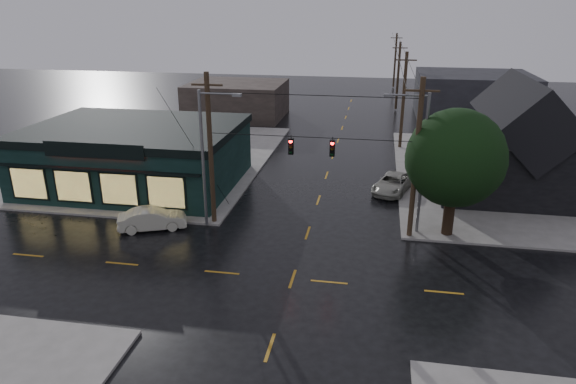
% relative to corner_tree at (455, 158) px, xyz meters
% --- Properties ---
extents(ground_plane, '(160.00, 160.00, 0.00)m').
position_rel_corner_tree_xyz_m(ground_plane, '(-8.89, -7.17, -5.20)').
color(ground_plane, black).
extents(sidewalk_nw, '(28.00, 28.00, 0.15)m').
position_rel_corner_tree_xyz_m(sidewalk_nw, '(-28.89, 12.83, -5.12)').
color(sidewalk_nw, gray).
rests_on(sidewalk_nw, ground).
extents(sidewalk_ne, '(28.00, 28.00, 0.15)m').
position_rel_corner_tree_xyz_m(sidewalk_ne, '(11.11, 12.83, -5.12)').
color(sidewalk_ne, gray).
rests_on(sidewalk_ne, ground).
extents(pizza_shop, '(16.30, 12.34, 4.90)m').
position_rel_corner_tree_xyz_m(pizza_shop, '(-23.89, 5.77, -2.64)').
color(pizza_shop, black).
rests_on(pizza_shop, ground).
extents(ne_building, '(12.60, 11.60, 8.75)m').
position_rel_corner_tree_xyz_m(ne_building, '(6.11, 9.83, -0.72)').
color(ne_building, black).
rests_on(ne_building, ground).
extents(corner_tree, '(6.09, 6.09, 8.12)m').
position_rel_corner_tree_xyz_m(corner_tree, '(0.00, 0.00, 0.00)').
color(corner_tree, black).
rests_on(corner_tree, ground).
extents(utility_pole_nw, '(2.00, 0.32, 10.15)m').
position_rel_corner_tree_xyz_m(utility_pole_nw, '(-15.39, -0.67, -5.20)').
color(utility_pole_nw, black).
rests_on(utility_pole_nw, ground).
extents(utility_pole_ne, '(2.00, 0.32, 10.15)m').
position_rel_corner_tree_xyz_m(utility_pole_ne, '(-2.39, -0.67, -5.20)').
color(utility_pole_ne, black).
rests_on(utility_pole_ne, ground).
extents(utility_pole_far_a, '(2.00, 0.32, 9.65)m').
position_rel_corner_tree_xyz_m(utility_pole_far_a, '(-2.39, 20.83, -5.20)').
color(utility_pole_far_a, black).
rests_on(utility_pole_far_a, ground).
extents(utility_pole_far_b, '(2.00, 0.32, 9.15)m').
position_rel_corner_tree_xyz_m(utility_pole_far_b, '(-2.39, 40.83, -5.20)').
color(utility_pole_far_b, black).
rests_on(utility_pole_far_b, ground).
extents(utility_pole_far_c, '(2.00, 0.32, 9.15)m').
position_rel_corner_tree_xyz_m(utility_pole_far_c, '(-2.39, 60.83, -5.20)').
color(utility_pole_far_c, black).
rests_on(utility_pole_far_c, ground).
extents(span_signal_assembly, '(13.00, 0.48, 1.23)m').
position_rel_corner_tree_xyz_m(span_signal_assembly, '(-8.80, -0.67, 0.50)').
color(span_signal_assembly, black).
rests_on(span_signal_assembly, ground).
extents(streetlight_nw, '(5.40, 0.30, 9.15)m').
position_rel_corner_tree_xyz_m(streetlight_nw, '(-15.69, -1.37, -5.20)').
color(streetlight_nw, slate).
rests_on(streetlight_nw, ground).
extents(streetlight_ne, '(5.40, 0.30, 9.15)m').
position_rel_corner_tree_xyz_m(streetlight_ne, '(-1.89, 0.03, -5.20)').
color(streetlight_ne, slate).
rests_on(streetlight_ne, ground).
extents(bg_building_west, '(12.00, 10.00, 4.40)m').
position_rel_corner_tree_xyz_m(bg_building_west, '(-22.89, 32.83, -3.00)').
color(bg_building_west, '#2E2521').
rests_on(bg_building_west, ground).
extents(bg_building_east, '(14.00, 12.00, 5.60)m').
position_rel_corner_tree_xyz_m(bg_building_east, '(7.11, 37.83, -2.40)').
color(bg_building_east, black).
rests_on(bg_building_east, ground).
extents(sedan_cream, '(4.66, 3.12, 1.45)m').
position_rel_corner_tree_xyz_m(sedan_cream, '(-19.10, -2.34, -4.47)').
color(sedan_cream, beige).
rests_on(sedan_cream, ground).
extents(suv_silver, '(3.75, 5.47, 1.39)m').
position_rel_corner_tree_xyz_m(suv_silver, '(-3.32, 7.62, -4.50)').
color(suv_silver, '#A6A69A').
rests_on(suv_silver, ground).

